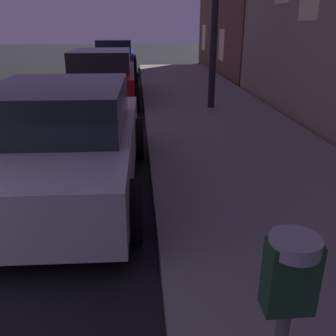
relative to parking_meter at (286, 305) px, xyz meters
name	(u,v)px	position (x,y,z in m)	size (l,w,h in m)	color
parking_meter	(286,305)	(0.00, 0.00, 0.00)	(0.19, 0.19, 1.28)	#59595B
car_silver	(63,141)	(-1.54, 3.57, -0.41)	(2.15, 4.07, 1.43)	#B7B7BF
car_red	(102,76)	(-1.54, 9.73, -0.41)	(2.08, 4.40, 1.43)	maroon
car_blue	(115,56)	(-1.54, 16.63, -0.41)	(1.99, 4.24, 1.43)	navy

